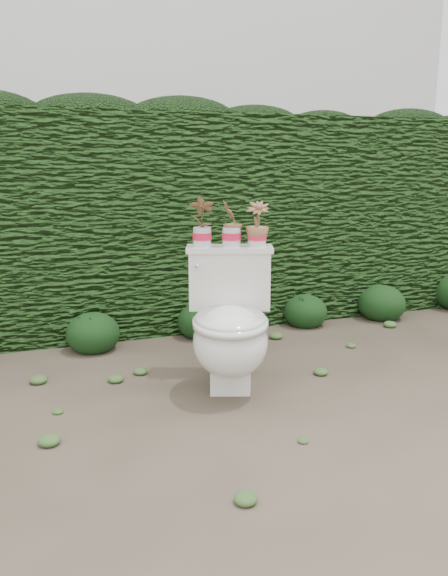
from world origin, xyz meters
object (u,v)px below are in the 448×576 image
object	(u,v)px
potted_plant_center	(232,224)
potted_plant_right	(257,225)
potted_plant_left	(202,223)
toilet	(230,327)

from	to	relation	value
potted_plant_center	potted_plant_right	xyz separation A→B (m)	(0.14, -0.05, -0.00)
potted_plant_left	potted_plant_center	bearing A→B (deg)	-168.83
potted_plant_right	potted_plant_left	bearing A→B (deg)	-176.48
potted_plant_center	potted_plant_right	bearing A→B (deg)	117.30
toilet	potted_plant_center	world-z (taller)	potted_plant_center
toilet	potted_plant_right	bearing A→B (deg)	56.39
potted_plant_center	potted_plant_left	bearing A→B (deg)	-62.70
potted_plant_center	potted_plant_right	distance (m)	0.15
toilet	potted_plant_left	bearing A→B (deg)	123.60
potted_plant_left	potted_plant_right	bearing A→B (deg)	-168.83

